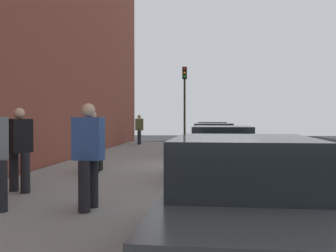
% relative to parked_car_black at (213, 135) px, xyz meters
% --- Properties ---
extents(ground_plane, '(56.00, 56.00, 0.00)m').
position_rel_parked_car_black_xyz_m(ground_plane, '(10.85, 0.08, -0.76)').
color(ground_plane, black).
extents(sidewalk, '(28.00, 4.60, 0.15)m').
position_rel_parked_car_black_xyz_m(sidewalk, '(10.85, -3.22, -0.68)').
color(sidewalk, gray).
rests_on(sidewalk, ground).
extents(lane_stripe_centre, '(28.00, 0.14, 0.01)m').
position_rel_parked_car_black_xyz_m(lane_stripe_centre, '(10.85, 3.28, -0.76)').
color(lane_stripe_centre, gold).
rests_on(lane_stripe_centre, ground).
extents(parked_car_black, '(4.76, 2.00, 1.51)m').
position_rel_parked_car_black_xyz_m(parked_car_black, '(0.00, 0.00, 0.00)').
color(parked_car_black, black).
rests_on(parked_car_black, ground).
extents(parked_car_maroon, '(4.69, 1.99, 1.51)m').
position_rel_parked_car_black_xyz_m(parked_car_maroon, '(6.39, -0.02, -0.00)').
color(parked_car_maroon, black).
rests_on(parked_car_maroon, ground).
extents(parked_car_green, '(4.78, 1.96, 1.51)m').
position_rel_parked_car_black_xyz_m(parked_car_green, '(12.59, 0.12, 0.00)').
color(parked_car_green, black).
rests_on(parked_car_green, ground).
extents(parked_car_charcoal, '(4.25, 2.00, 1.51)m').
position_rel_parked_car_black_xyz_m(parked_car_charcoal, '(19.36, 0.12, -0.00)').
color(parked_car_charcoal, black).
rests_on(parked_car_charcoal, ground).
extents(pedestrian_olive_coat, '(0.59, 0.51, 1.80)m').
position_rel_parked_car_black_xyz_m(pedestrian_olive_coat, '(-0.48, -4.43, 0.35)').
color(pedestrian_olive_coat, black).
rests_on(pedestrian_olive_coat, sidewalk).
extents(pedestrian_blue_coat, '(0.61, 0.52, 1.84)m').
position_rel_parked_car_black_xyz_m(pedestrian_blue_coat, '(17.22, -2.34, 0.37)').
color(pedestrian_blue_coat, black).
rests_on(pedestrian_blue_coat, sidewalk).
extents(pedestrian_black_coat, '(0.58, 0.55, 1.81)m').
position_rel_parked_car_black_xyz_m(pedestrian_black_coat, '(15.72, -4.31, 0.36)').
color(pedestrian_black_coat, black).
rests_on(pedestrian_black_coat, sidewalk).
extents(pedestrian_brown_coat, '(0.55, 0.57, 1.80)m').
position_rel_parked_car_black_xyz_m(pedestrian_brown_coat, '(12.39, -3.65, 0.35)').
color(pedestrian_brown_coat, black).
rests_on(pedestrian_brown_coat, sidewalk).
extents(traffic_light_pole, '(0.35, 0.26, 4.56)m').
position_rel_parked_car_black_xyz_m(traffic_light_pole, '(0.35, -1.63, 2.46)').
color(traffic_light_pole, '#2D2D19').
rests_on(traffic_light_pole, sidewalk).
extents(rolling_suitcase, '(0.34, 0.22, 0.98)m').
position_rel_parked_car_black_xyz_m(rolling_suitcase, '(12.02, -3.60, -0.30)').
color(rolling_suitcase, black).
rests_on(rolling_suitcase, sidewalk).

